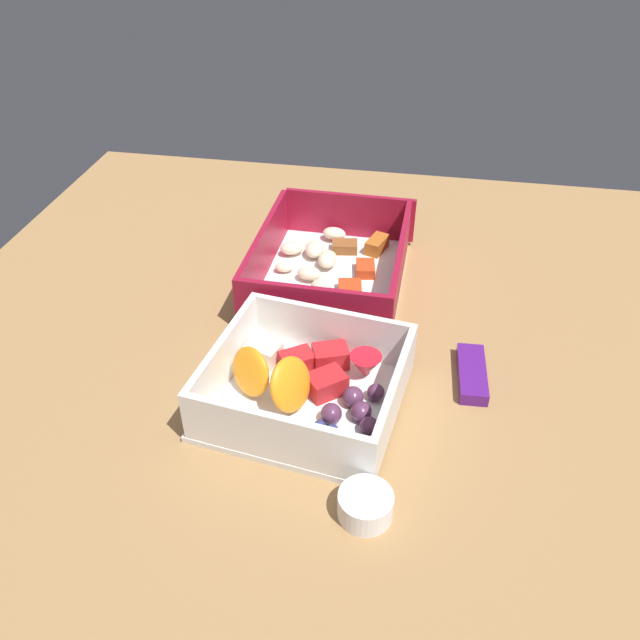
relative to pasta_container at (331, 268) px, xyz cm
name	(u,v)px	position (x,y,z in cm)	size (l,w,h in cm)	color
table_surface	(319,353)	(10.94, 0.65, -2.80)	(80.00, 80.00, 2.00)	#9E7547
pasta_container	(331,268)	(0.00, 0.00, 0.00)	(20.17, 15.54, 5.87)	white
fruit_bowl	(308,386)	(18.55, 1.04, 0.05)	(16.42, 17.42, 5.52)	white
candy_bar	(472,374)	(13.13, 14.92, -1.20)	(7.00, 2.40, 1.20)	#51197A
paper_cup_liner	(365,505)	(29.11, 7.28, -0.76)	(4.00, 4.00, 2.08)	white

